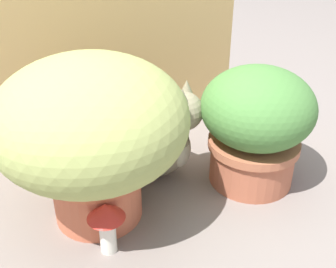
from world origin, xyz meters
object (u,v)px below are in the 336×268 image
grass_planter (91,129)px  mushroom_ornament_red (106,219)px  cat (152,139)px  leafy_planter (256,123)px

grass_planter → mushroom_ornament_red: bearing=-93.0°
grass_planter → cat: 0.27m
leafy_planter → cat: leafy_planter is taller
grass_planter → mushroom_ornament_red: size_ratio=3.38×
leafy_planter → cat: size_ratio=1.08×
grass_planter → mushroom_ornament_red: grass_planter is taller
leafy_planter → mushroom_ornament_red: size_ratio=2.51×
cat → grass_planter: bearing=-146.5°
grass_planter → mushroom_ornament_red: 0.22m
cat → mushroom_ornament_red: size_ratio=2.33×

